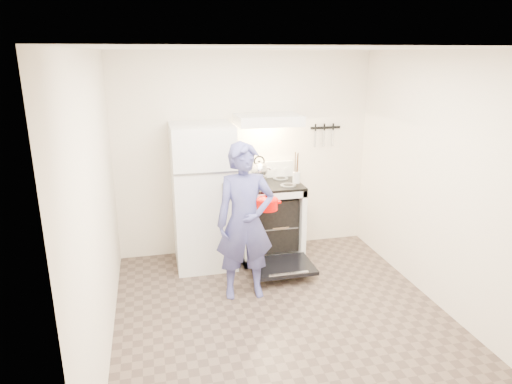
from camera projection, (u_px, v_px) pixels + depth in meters
floor at (285, 320)px, 4.39m from camera, size 3.60×3.60×0.00m
back_wall at (245, 154)px, 5.70m from camera, size 3.20×0.02×2.50m
refrigerator at (203, 196)px, 5.36m from camera, size 0.70×0.70×1.70m
stove_body at (269, 221)px, 5.68m from camera, size 0.76×0.65×0.92m
cooktop at (269, 184)px, 5.54m from camera, size 0.76×0.65×0.03m
backsplash at (264, 170)px, 5.77m from camera, size 0.76×0.07×0.20m
oven_door at (282, 266)px, 5.22m from camera, size 0.70×0.54×0.04m
oven_rack at (269, 223)px, 5.68m from camera, size 0.60×0.52×0.01m
range_hood at (268, 120)px, 5.38m from camera, size 0.76×0.50×0.12m
knife_strip at (325, 128)px, 5.83m from camera, size 0.40×0.02×0.03m
pizza_stone at (277, 224)px, 5.61m from camera, size 0.37×0.37×0.02m
tea_kettle at (259, 169)px, 5.59m from camera, size 0.26×0.21×0.31m
utensil_jar at (296, 177)px, 5.43m from camera, size 0.11×0.11×0.13m
person at (245, 222)px, 4.63m from camera, size 0.62×0.42×1.64m
dutch_oven at (267, 204)px, 5.07m from camera, size 0.31×0.24×0.21m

